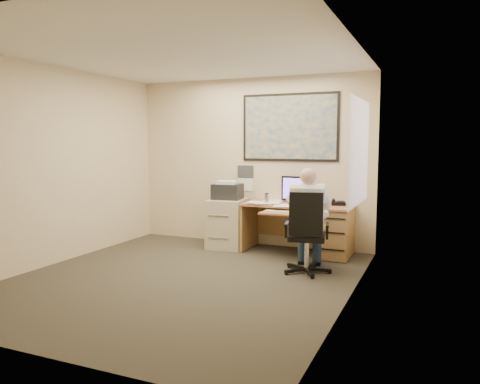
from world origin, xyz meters
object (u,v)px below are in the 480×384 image
at_px(desk, 319,225).
at_px(filing_cabinet, 228,219).
at_px(office_chair, 305,249).
at_px(person, 308,220).

bearing_deg(desk, filing_cabinet, -178.00).
distance_m(office_chair, person, 0.37).
bearing_deg(office_chair, person, 71.64).
height_order(desk, office_chair, desk).
bearing_deg(filing_cabinet, person, -37.96).
bearing_deg(office_chair, filing_cabinet, 135.84).
distance_m(desk, office_chair, 1.06).
height_order(filing_cabinet, person, person).
relative_size(desk, person, 1.19).
height_order(desk, filing_cabinet, desk).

